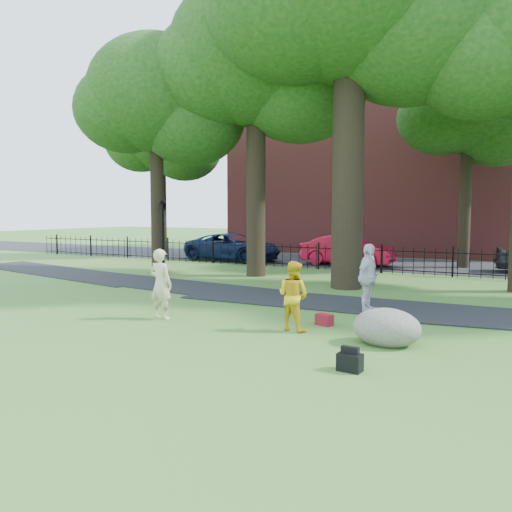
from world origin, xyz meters
The scene contains 15 objects.
ground centered at (0.00, 0.00, 0.00)m, with size 120.00×120.00×0.00m, color #366523.
footpath centered at (1.00, 3.90, 0.00)m, with size 36.00×2.60×0.03m, color black.
street centered at (0.00, 16.00, 0.00)m, with size 80.00×7.00×0.02m, color black.
iron_fence centered at (0.00, 12.00, 0.60)m, with size 44.00×0.04×1.20m.
brick_building centered at (-4.00, 24.00, 6.00)m, with size 18.00×8.00×12.00m, color maroon.
tree_row centered at (0.52, 8.40, 8.15)m, with size 26.82×7.96×12.42m.
woman centered at (-2.55, -0.26, 0.90)m, with size 0.66×0.43×1.81m, color #C6B788.
man centered at (0.94, 0.21, 0.81)m, with size 0.79×0.61×1.62m, color gold.
pedestrian centered at (1.89, 3.07, 0.94)m, with size 1.11×0.46×1.89m, color silver.
boulder centered at (3.16, -0.02, 0.41)m, with size 1.40×1.06×0.82m, color slate.
lamppost centered at (-8.36, 7.05, 1.59)m, with size 0.32×0.32×3.24m.
backpack centered at (3.03, -2.06, 0.15)m, with size 0.41×0.26×0.31m, color black.
red_bag centered at (1.40, 1.03, 0.14)m, with size 0.40×0.25×0.27m, color maroon.
red_sedan centered at (-2.35, 14.39, 0.77)m, with size 1.64×4.70×1.55m, color #B70E28.
navy_van centered at (-8.76, 13.70, 0.77)m, with size 2.54×5.51×1.53m, color #0A1636.
Camera 1 is at (5.58, -10.23, 2.75)m, focal length 35.00 mm.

